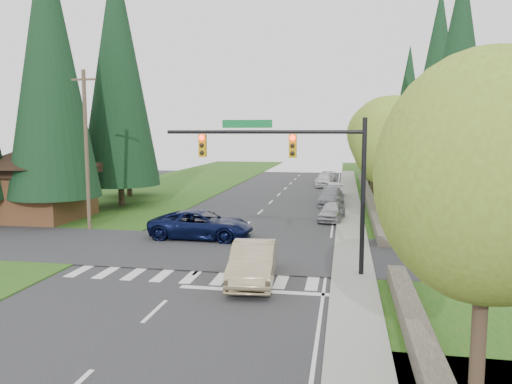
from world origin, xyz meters
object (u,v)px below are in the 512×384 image
(parked_car_b, at_px, (331,196))
(parked_car_d, at_px, (325,180))
(parked_car_e, at_px, (326,178))
(parked_car_c, at_px, (336,190))
(parked_car_a, at_px, (332,212))
(suv_navy, at_px, (201,225))
(sedan_champagne, at_px, (253,263))

(parked_car_b, bearing_deg, parked_car_d, 94.12)
(parked_car_d, xyz_separation_m, parked_car_e, (0.00, 3.24, -0.04))
(parked_car_c, relative_size, parked_car_e, 0.84)
(parked_car_b, distance_m, parked_car_e, 17.45)
(parked_car_e, bearing_deg, parked_car_c, -75.29)
(parked_car_a, bearing_deg, suv_navy, -127.67)
(sedan_champagne, relative_size, parked_car_a, 1.29)
(suv_navy, relative_size, parked_car_b, 1.15)
(suv_navy, distance_m, parked_car_c, 21.72)
(parked_car_c, bearing_deg, parked_car_a, -90.33)
(suv_navy, distance_m, parked_car_e, 32.85)
(sedan_champagne, bearing_deg, parked_car_e, 82.90)
(sedan_champagne, distance_m, parked_car_a, 15.38)
(suv_navy, distance_m, parked_car_a, 10.37)
(parked_car_c, xyz_separation_m, parked_car_d, (-1.40, 8.62, 0.07))
(parked_car_b, height_order, parked_car_c, parked_car_b)
(parked_car_c, bearing_deg, parked_car_e, 96.40)
(suv_navy, relative_size, parked_car_e, 1.23)
(parked_car_e, bearing_deg, parked_car_a, -78.81)
(suv_navy, bearing_deg, parked_car_d, -10.47)
(suv_navy, distance_m, parked_car_d, 29.67)
(parked_car_c, bearing_deg, suv_navy, -110.05)
(parked_car_b, bearing_deg, parked_car_a, -88.54)
(parked_car_c, distance_m, parked_car_d, 8.73)
(parked_car_e, bearing_deg, parked_car_d, -82.02)
(parked_car_a, relative_size, parked_car_d, 0.89)
(parked_car_a, distance_m, parked_car_c, 13.12)
(parked_car_e, bearing_deg, parked_car_b, -78.27)
(sedan_champagne, distance_m, parked_car_b, 22.83)
(suv_navy, xyz_separation_m, parked_car_a, (7.33, 7.33, -0.17))
(sedan_champagne, bearing_deg, suv_navy, 114.95)
(parked_car_a, distance_m, parked_car_e, 25.02)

